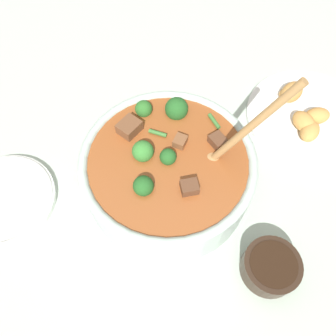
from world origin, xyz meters
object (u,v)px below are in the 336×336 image
Objects in this scene: condiment_bowl at (271,267)px; food_plate at (308,116)px; empty_plate at (3,200)px; stew_bowl at (168,170)px.

condiment_bowl is 0.35× the size of food_plate.
condiment_bowl reaches higher than empty_plate.
stew_bowl is 0.23m from condiment_bowl.
food_plate is (-0.53, -0.31, 0.00)m from empty_plate.
food_plate is (-0.06, -0.33, -0.01)m from condiment_bowl.
condiment_bowl is (-0.19, 0.12, -0.03)m from stew_bowl.
food_plate reaches higher than empty_plate.
condiment_bowl is 0.47m from empty_plate.
condiment_bowl is 0.49× the size of empty_plate.
empty_plate is 0.61m from food_plate.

